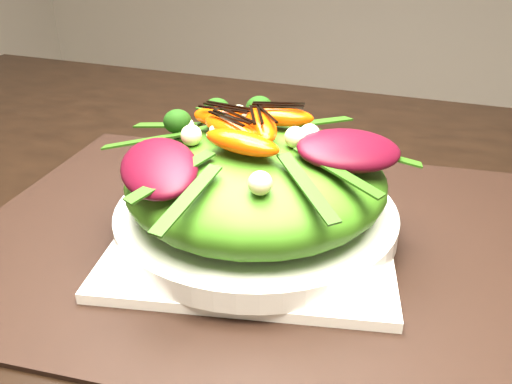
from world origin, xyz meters
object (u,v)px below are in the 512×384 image
(dining_table, at_px, (296,236))
(salad_bowl, at_px, (256,216))
(placemat, at_px, (256,235))
(lettuce_mound, at_px, (256,180))
(plate_base, at_px, (256,229))
(orange_segment, at_px, (261,123))

(dining_table, bearing_deg, salad_bowl, -117.67)
(placemat, relative_size, lettuce_mound, 2.29)
(placemat, height_order, plate_base, plate_base)
(plate_base, xyz_separation_m, lettuce_mound, (-0.00, 0.00, 0.05))
(lettuce_mound, bearing_deg, salad_bowl, 0.00)
(plate_base, bearing_deg, salad_bowl, 0.00)
(salad_bowl, bearing_deg, placemat, 0.00)
(placemat, xyz_separation_m, plate_base, (-0.00, 0.00, 0.01))
(plate_base, height_order, salad_bowl, salad_bowl)
(salad_bowl, relative_size, orange_segment, 3.93)
(plate_base, bearing_deg, lettuce_mound, 180.00)
(plate_base, relative_size, lettuce_mound, 1.05)
(lettuce_mound, relative_size, orange_segment, 3.55)
(dining_table, height_order, lettuce_mound, dining_table)
(salad_bowl, bearing_deg, lettuce_mound, 180.00)
(dining_table, height_order, salad_bowl, dining_table)
(placemat, height_order, lettuce_mound, lettuce_mound)
(plate_base, xyz_separation_m, salad_bowl, (0.00, 0.00, 0.01))
(plate_base, bearing_deg, dining_table, 62.33)
(plate_base, distance_m, lettuce_mound, 0.05)
(dining_table, bearing_deg, lettuce_mound, -117.67)
(lettuce_mound, xyz_separation_m, orange_segment, (-0.00, 0.02, 0.05))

